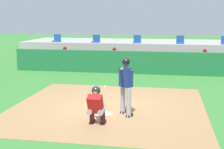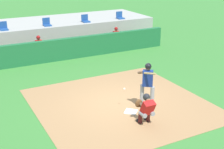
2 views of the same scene
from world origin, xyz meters
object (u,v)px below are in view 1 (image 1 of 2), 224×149
Objects in this scene: home_plate at (103,114)px; dugout_player_0 at (64,57)px; batter_at_plate at (126,83)px; stadium_seat_2 at (137,41)px; dugout_player_2 at (205,61)px; stadium_seat_3 at (180,41)px; catcher_crouched at (96,104)px; stadium_seat_1 at (96,40)px; stadium_seat_0 at (57,40)px; dugout_player_1 at (114,58)px.

dugout_player_0 is at bearing 116.29° from home_plate.
batter_at_plate is at bearing 0.97° from home_plate.
dugout_player_2 is at bearing -27.79° from stadium_seat_2.
stadium_seat_3 reaches higher than dugout_player_0.
catcher_crouched is at bearing -125.34° from batter_at_plate.
catcher_crouched is (-0.70, -0.98, -0.43)m from batter_at_plate.
stadium_seat_1 reaches higher than dugout_player_2.
catcher_crouched is at bearing -103.14° from stadium_seat_3.
dugout_player_2 is (3.86, 9.11, 0.07)m from catcher_crouched.
stadium_seat_0 reaches higher than dugout_player_2.
dugout_player_0 is 2.63m from stadium_seat_1.
catcher_crouched is 9.90m from dugout_player_2.
stadium_seat_1 is (-3.29, 10.17, 0.50)m from batter_at_plate.
batter_at_plate reaches higher than dugout_player_0.
stadium_seat_1 is (1.42, 2.03, 0.86)m from dugout_player_0.
batter_at_plate is at bearing -77.56° from dugout_player_1.
dugout_player_2 is 2.71× the size of stadium_seat_1.
batter_at_plate is at bearing -100.62° from stadium_seat_3.
dugout_player_2 is at bearing 68.72° from batter_at_plate.
home_plate is 0.34× the size of dugout_player_1.
home_plate is at bearing -90.00° from stadium_seat_2.
stadium_seat_0 is 1.00× the size of stadium_seat_2.
batter_at_plate is at bearing -59.90° from stadium_seat_0.
dugout_player_2 is 9.33m from stadium_seat_0.
home_plate is 10.29m from stadium_seat_2.
stadium_seat_3 is at bearing 0.00° from stadium_seat_1.
stadium_seat_2 is (-3.86, 2.03, 0.86)m from dugout_player_2.
dugout_player_2 is 2.71× the size of stadium_seat_0.
dugout_player_1 is at bearing -151.20° from stadium_seat_3.
dugout_player_0 is 2.50m from stadium_seat_0.
stadium_seat_0 is (-4.10, 2.03, 0.86)m from dugout_player_1.
batter_at_plate is at bearing -72.05° from stadium_seat_1.
dugout_player_0 is 2.71× the size of stadium_seat_0.
dugout_player_1 is (2.92, 0.00, 0.00)m from dugout_player_0.
dugout_player_2 is at bearing 64.64° from home_plate.
stadium_seat_0 is 1.00× the size of stadium_seat_1.
stadium_seat_1 reaches higher than home_plate.
dugout_player_2 is 2.71× the size of stadium_seat_2.
stadium_seat_3 reaches higher than batter_at_plate.
dugout_player_0 is 4.59m from stadium_seat_2.
catcher_crouched is at bearing -65.00° from stadium_seat_0.
stadium_seat_2 is (2.60, 0.00, 0.00)m from stadium_seat_1.
dugout_player_1 is 4.96m from dugout_player_2.
stadium_seat_0 is at bearing 180.00° from stadium_seat_3.
stadium_seat_0 is at bearing 120.04° from dugout_player_0.
catcher_crouched is at bearing -112.97° from dugout_player_2.
stadium_seat_1 is (-6.46, 2.03, 0.86)m from dugout_player_2.
stadium_seat_3 is (2.60, 11.15, 0.93)m from catcher_crouched.
home_plate is at bearing -62.94° from stadium_seat_0.
dugout_player_2 is at bearing 67.03° from catcher_crouched.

